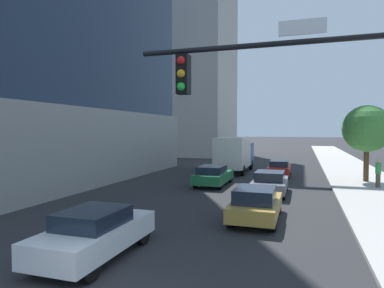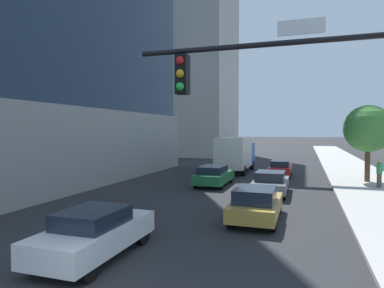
{
  "view_description": "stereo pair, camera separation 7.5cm",
  "coord_description": "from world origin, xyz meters",
  "px_view_note": "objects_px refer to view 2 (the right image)",
  "views": [
    {
      "loc": [
        3.89,
        -4.86,
        3.82
      ],
      "look_at": [
        -0.55,
        8.62,
        3.25
      ],
      "focal_mm": 31.72,
      "sensor_mm": 36.0,
      "label": 1
    },
    {
      "loc": [
        3.96,
        -4.83,
        3.82
      ],
      "look_at": [
        -0.55,
        8.62,
        3.25
      ],
      "focal_mm": 31.72,
      "sensor_mm": 36.0,
      "label": 2
    }
  ],
  "objects_px": {
    "car_white": "(94,233)",
    "car_gray": "(271,183)",
    "car_gold": "(256,204)",
    "construction_building": "(189,43)",
    "street_tree": "(368,129)",
    "pedestrian_green_shirt": "(379,173)",
    "traffic_light_pole": "(301,98)",
    "box_truck": "(236,153)",
    "car_red": "(280,168)",
    "car_green": "(214,175)"
  },
  "relations": [
    {
      "from": "car_red",
      "to": "car_white",
      "type": "distance_m",
      "value": 20.79
    },
    {
      "from": "construction_building",
      "to": "traffic_light_pole",
      "type": "bearing_deg",
      "value": -67.66
    },
    {
      "from": "street_tree",
      "to": "pedestrian_green_shirt",
      "type": "height_order",
      "value": "street_tree"
    },
    {
      "from": "traffic_light_pole",
      "to": "box_truck",
      "type": "bearing_deg",
      "value": 105.13
    },
    {
      "from": "car_green",
      "to": "car_gray",
      "type": "distance_m",
      "value": 4.53
    },
    {
      "from": "construction_building",
      "to": "car_red",
      "type": "distance_m",
      "value": 31.79
    },
    {
      "from": "construction_building",
      "to": "car_white",
      "type": "xyz_separation_m",
      "value": [
        11.58,
        -42.37,
        -16.75
      ]
    },
    {
      "from": "car_gray",
      "to": "box_truck",
      "type": "height_order",
      "value": "box_truck"
    },
    {
      "from": "traffic_light_pole",
      "to": "car_red",
      "type": "distance_m",
      "value": 20.89
    },
    {
      "from": "car_gray",
      "to": "traffic_light_pole",
      "type": "bearing_deg",
      "value": -81.36
    },
    {
      "from": "car_gold",
      "to": "car_gray",
      "type": "distance_m",
      "value": 6.26
    },
    {
      "from": "car_green",
      "to": "pedestrian_green_shirt",
      "type": "height_order",
      "value": "pedestrian_green_shirt"
    },
    {
      "from": "traffic_light_pole",
      "to": "car_red",
      "type": "xyz_separation_m",
      "value": [
        -1.82,
        20.44,
        -3.93
      ]
    },
    {
      "from": "construction_building",
      "to": "box_truck",
      "type": "distance_m",
      "value": 28.49
    },
    {
      "from": "traffic_light_pole",
      "to": "pedestrian_green_shirt",
      "type": "height_order",
      "value": "traffic_light_pole"
    },
    {
      "from": "construction_building",
      "to": "car_green",
      "type": "height_order",
      "value": "construction_building"
    },
    {
      "from": "car_gold",
      "to": "car_red",
      "type": "bearing_deg",
      "value": 90.0
    },
    {
      "from": "street_tree",
      "to": "traffic_light_pole",
      "type": "bearing_deg",
      "value": -103.33
    },
    {
      "from": "car_white",
      "to": "box_truck",
      "type": "xyz_separation_m",
      "value": [
        -0.0,
        21.63,
        1.03
      ]
    },
    {
      "from": "construction_building",
      "to": "car_white",
      "type": "relative_size",
      "value": 8.86
    },
    {
      "from": "traffic_light_pole",
      "to": "car_green",
      "type": "height_order",
      "value": "traffic_light_pole"
    },
    {
      "from": "construction_building",
      "to": "street_tree",
      "type": "distance_m",
      "value": 35.14
    },
    {
      "from": "street_tree",
      "to": "pedestrian_green_shirt",
      "type": "xyz_separation_m",
      "value": [
        0.28,
        -2.66,
        -2.84
      ]
    },
    {
      "from": "street_tree",
      "to": "car_green",
      "type": "relative_size",
      "value": 1.19
    },
    {
      "from": "street_tree",
      "to": "car_green",
      "type": "bearing_deg",
      "value": -156.87
    },
    {
      "from": "street_tree",
      "to": "car_white",
      "type": "xyz_separation_m",
      "value": [
        -10.22,
        -18.39,
        -3.17
      ]
    },
    {
      "from": "car_gold",
      "to": "pedestrian_green_shirt",
      "type": "height_order",
      "value": "pedestrian_green_shirt"
    },
    {
      "from": "car_white",
      "to": "pedestrian_green_shirt",
      "type": "height_order",
      "value": "pedestrian_green_shirt"
    },
    {
      "from": "car_white",
      "to": "box_truck",
      "type": "relative_size",
      "value": 0.62
    },
    {
      "from": "pedestrian_green_shirt",
      "to": "street_tree",
      "type": "bearing_deg",
      "value": 96.04
    },
    {
      "from": "car_white",
      "to": "car_gray",
      "type": "relative_size",
      "value": 0.99
    },
    {
      "from": "car_green",
      "to": "street_tree",
      "type": "bearing_deg",
      "value": 23.13
    },
    {
      "from": "car_red",
      "to": "car_green",
      "type": "height_order",
      "value": "car_green"
    },
    {
      "from": "car_gray",
      "to": "box_truck",
      "type": "distance_m",
      "value": 10.53
    },
    {
      "from": "construction_building",
      "to": "street_tree",
      "type": "height_order",
      "value": "construction_building"
    },
    {
      "from": "car_gold",
      "to": "car_white",
      "type": "bearing_deg",
      "value": -125.28
    },
    {
      "from": "box_truck",
      "to": "construction_building",
      "type": "bearing_deg",
      "value": 119.16
    },
    {
      "from": "car_white",
      "to": "car_gray",
      "type": "height_order",
      "value": "car_white"
    },
    {
      "from": "construction_building",
      "to": "pedestrian_green_shirt",
      "type": "relative_size",
      "value": 21.4
    },
    {
      "from": "traffic_light_pole",
      "to": "car_gold",
      "type": "bearing_deg",
      "value": 107.62
    },
    {
      "from": "construction_building",
      "to": "car_green",
      "type": "bearing_deg",
      "value": -67.79
    },
    {
      "from": "traffic_light_pole",
      "to": "car_gold",
      "type": "height_order",
      "value": "traffic_light_pole"
    },
    {
      "from": "car_gray",
      "to": "car_white",
      "type": "bearing_deg",
      "value": -108.64
    },
    {
      "from": "car_gold",
      "to": "car_red",
      "type": "height_order",
      "value": "car_gold"
    },
    {
      "from": "car_gold",
      "to": "car_green",
      "type": "xyz_separation_m",
      "value": [
        -4.03,
        8.32,
        -0.01
      ]
    },
    {
      "from": "street_tree",
      "to": "car_gray",
      "type": "xyz_separation_m",
      "value": [
        -6.19,
        -6.43,
        -3.22
      ]
    },
    {
      "from": "car_red",
      "to": "car_white",
      "type": "bearing_deg",
      "value": -101.19
    },
    {
      "from": "car_gold",
      "to": "traffic_light_pole",
      "type": "bearing_deg",
      "value": -72.38
    },
    {
      "from": "car_red",
      "to": "car_gold",
      "type": "bearing_deg",
      "value": -90.0
    },
    {
      "from": "street_tree",
      "to": "car_gold",
      "type": "height_order",
      "value": "street_tree"
    }
  ]
}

